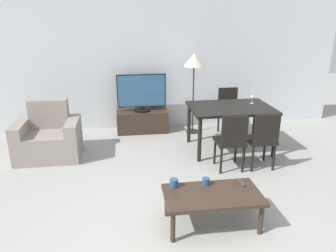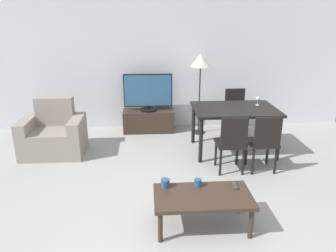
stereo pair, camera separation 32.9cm
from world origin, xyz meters
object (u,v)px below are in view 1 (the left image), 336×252
(dining_chair_near_right, at_px, (263,138))
(floor_lamp, at_px, (194,64))
(dining_chair_near, at_px, (231,140))
(cup_colored_far, at_px, (174,183))
(tv, at_px, (142,93))
(tv_stand, at_px, (142,121))
(remote_primary, at_px, (242,183))
(dining_table, at_px, (231,111))
(wine_glass_left, at_px, (252,98))
(dining_chair_far, at_px, (229,109))
(cup_white_near, at_px, (206,181))
(armchair, at_px, (49,138))
(coffee_table, at_px, (212,197))

(dining_chair_near_right, distance_m, floor_lamp, 1.98)
(dining_chair_near, distance_m, cup_colored_far, 1.43)
(tv, bearing_deg, tv_stand, 90.00)
(remote_primary, bearing_deg, dining_table, 75.93)
(dining_table, height_order, wine_glass_left, wine_glass_left)
(dining_chair_near, height_order, floor_lamp, floor_lamp)
(dining_table, height_order, dining_chair_far, dining_chair_far)
(dining_chair_near_right, distance_m, cup_white_near, 1.51)
(tv_stand, bearing_deg, armchair, -147.47)
(tv, bearing_deg, cup_colored_far, -86.82)
(dining_chair_far, distance_m, wine_glass_left, 0.75)
(dining_chair_near, bearing_deg, cup_colored_far, -133.82)
(floor_lamp, bearing_deg, remote_primary, -90.65)
(tv_stand, bearing_deg, cup_white_near, -79.85)
(armchair, bearing_deg, coffee_table, -45.24)
(dining_table, bearing_deg, cup_white_near, -115.61)
(dining_chair_near_right, bearing_deg, floor_lamp, 111.58)
(tv_stand, height_order, remote_primary, tv_stand)
(cup_white_near, height_order, cup_colored_far, cup_colored_far)
(armchair, xyz_separation_m, coffee_table, (2.08, -2.10, 0.03))
(armchair, height_order, tv_stand, armchair)
(dining_chair_far, distance_m, dining_chair_near_right, 1.55)
(armchair, height_order, dining_chair_near, armchair)
(dining_chair_far, xyz_separation_m, cup_white_near, (-1.10, -2.58, -0.06))
(tv_stand, height_order, floor_lamp, floor_lamp)
(floor_lamp, distance_m, cup_colored_far, 2.95)
(dining_chair_near_right, relative_size, cup_white_near, 10.54)
(dining_table, relative_size, wine_glass_left, 9.09)
(armchair, relative_size, floor_lamp, 0.65)
(tv_stand, xyz_separation_m, dining_chair_far, (1.61, -0.31, 0.27))
(tv, relative_size, wine_glass_left, 6.26)
(dining_chair_far, height_order, floor_lamp, floor_lamp)
(tv, height_order, wine_glass_left, tv)
(dining_chair_far, bearing_deg, floor_lamp, 169.02)
(tv_stand, distance_m, tv, 0.56)
(armchair, bearing_deg, dining_chair_far, 12.01)
(coffee_table, distance_m, cup_colored_far, 0.44)
(cup_colored_far, bearing_deg, tv_stand, 93.18)
(tv_stand, xyz_separation_m, floor_lamp, (0.95, -0.18, 1.11))
(coffee_table, distance_m, dining_chair_near_right, 1.63)
(dining_table, distance_m, dining_chair_near, 0.83)
(dining_chair_far, bearing_deg, coffee_table, -111.13)
(floor_lamp, bearing_deg, dining_chair_near, -83.26)
(tv_stand, distance_m, dining_table, 1.81)
(dining_chair_near, bearing_deg, dining_chair_far, 73.28)
(cup_colored_far, bearing_deg, dining_table, 55.90)
(dining_chair_far, relative_size, floor_lamp, 0.57)
(tv_stand, height_order, dining_chair_near_right, dining_chair_near_right)
(armchair, distance_m, coffee_table, 2.96)
(dining_chair_near, relative_size, dining_chair_near_right, 1.00)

